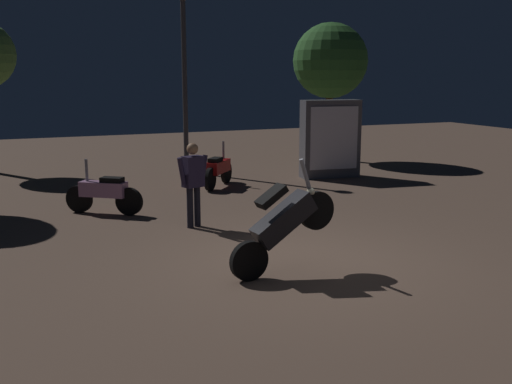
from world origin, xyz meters
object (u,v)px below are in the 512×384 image
motorcycle_black_foreground (283,223)px  motorcycle_red_parked_left (218,169)px  person_rider_beside (193,178)px  kiosk_billboard (330,139)px  motorcycle_pink_parked_right (104,193)px  streetlamp_near (184,57)px

motorcycle_black_foreground → motorcycle_red_parked_left: 6.70m
person_rider_beside → kiosk_billboard: bearing=108.6°
motorcycle_pink_parked_right → motorcycle_red_parked_left: bearing=-113.1°
motorcycle_pink_parked_right → streetlamp_near: streetlamp_near is taller
motorcycle_pink_parked_right → person_rider_beside: bearing=164.5°
motorcycle_black_foreground → streetlamp_near: (1.18, 9.01, 2.49)m
motorcycle_black_foreground → motorcycle_pink_parked_right: bearing=104.1°
motorcycle_red_parked_left → motorcycle_black_foreground: bearing=-150.6°
motorcycle_pink_parked_right → streetlamp_near: (2.96, 4.31, 2.80)m
person_rider_beside → kiosk_billboard: size_ratio=0.74×
motorcycle_red_parked_left → motorcycle_pink_parked_right: 3.61m
motorcycle_red_parked_left → motorcycle_pink_parked_right: same height
streetlamp_near → motorcycle_pink_parked_right: bearing=-124.5°
motorcycle_red_parked_left → streetlamp_near: streetlamp_near is taller
motorcycle_pink_parked_right → kiosk_billboard: kiosk_billboard is taller
kiosk_billboard → motorcycle_black_foreground: bearing=63.4°
motorcycle_black_foreground → motorcycle_pink_parked_right: (-1.78, 4.70, -0.31)m
motorcycle_pink_parked_right → person_rider_beside: 2.24m
motorcycle_black_foreground → kiosk_billboard: (4.59, 6.73, 0.31)m
motorcycle_pink_parked_right → kiosk_billboard: 6.71m
motorcycle_black_foreground → person_rider_beside: bearing=91.2°
streetlamp_near → kiosk_billboard: bearing=-33.7°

